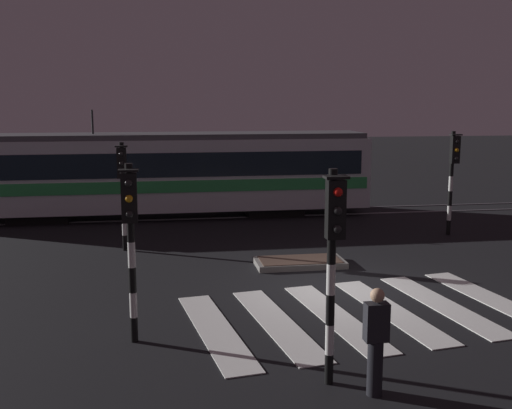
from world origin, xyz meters
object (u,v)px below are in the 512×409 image
object	(u,v)px
traffic_light_kerb_mid_left	(333,246)
pedestrian_waiting_at_kerb	(376,341)
traffic_light_corner_far_left	(122,180)
traffic_light_corner_far_right	(453,167)
tram	(159,172)
traffic_light_corner_near_left	(130,227)

from	to	relation	value
traffic_light_kerb_mid_left	pedestrian_waiting_at_kerb	distance (m)	1.58
traffic_light_corner_far_left	traffic_light_corner_far_right	xyz separation A→B (m)	(10.71, 0.50, 0.14)
tram	traffic_light_kerb_mid_left	bearing A→B (deg)	-80.29
traffic_light_kerb_mid_left	tram	world-z (taller)	tram
traffic_light_corner_near_left	pedestrian_waiting_at_kerb	distance (m)	4.78
traffic_light_corner_far_right	pedestrian_waiting_at_kerb	xyz separation A→B (m)	(-6.46, -10.48, -1.43)
tram	traffic_light_corner_far_left	bearing A→B (deg)	-101.43
traffic_light_corner_far_right	tram	xyz separation A→B (m)	(-9.61, 4.93, -0.56)
pedestrian_waiting_at_kerb	tram	bearing A→B (deg)	101.56
traffic_light_corner_far_right	traffic_light_corner_far_left	bearing A→B (deg)	-177.32
traffic_light_corner_far_left	tram	world-z (taller)	tram
traffic_light_corner_near_left	tram	bearing A→B (deg)	87.42
traffic_light_kerb_mid_left	tram	size ratio (longest dim) A/B	0.21
tram	traffic_light_corner_near_left	bearing A→B (deg)	-92.58
traffic_light_kerb_mid_left	tram	bearing A→B (deg)	99.71
traffic_light_corner_near_left	tram	xyz separation A→B (m)	(0.57, 12.75, -0.48)
traffic_light_corner_far_right	pedestrian_waiting_at_kerb	world-z (taller)	traffic_light_corner_far_right
traffic_light_corner_far_left	pedestrian_waiting_at_kerb	bearing A→B (deg)	-66.93
tram	pedestrian_waiting_at_kerb	world-z (taller)	tram
pedestrian_waiting_at_kerb	traffic_light_corner_far_right	bearing A→B (deg)	58.37
traffic_light_corner_far_left	traffic_light_corner_far_right	world-z (taller)	traffic_light_corner_far_right
traffic_light_corner_near_left	traffic_light_kerb_mid_left	bearing A→B (deg)	-35.71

